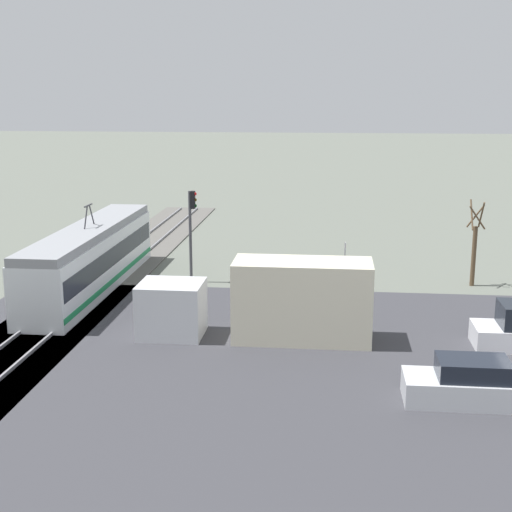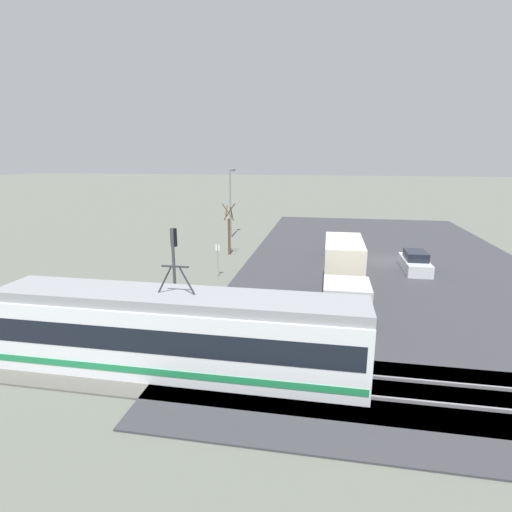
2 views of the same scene
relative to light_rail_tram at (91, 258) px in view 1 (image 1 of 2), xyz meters
name	(u,v)px [view 1 (image 1 of 2)]	position (x,y,z in m)	size (l,w,h in m)	color
rail_bed	(3,362)	(-10.62, 0.00, -1.65)	(75.34, 4.40, 0.22)	#5B5954
light_rail_tram	(91,258)	(0.00, 0.00, 0.00)	(14.95, 2.54, 4.46)	white
box_truck	(270,303)	(-6.84, -10.03, -0.06)	(2.37, 9.74, 3.38)	silver
sedan_car_0	(472,385)	(-12.50, -17.28, -0.99)	(1.77, 4.50, 1.53)	silver
traffic_light_pole	(192,223)	(2.07, -4.99, 1.59)	(0.28, 0.47, 5.05)	#47474C
street_tree	(474,247)	(2.92, -20.16, 0.42)	(1.10, 0.91, 4.64)	brown
no_parking_sign	(345,260)	(2.08, -13.29, -0.23)	(0.32, 0.08, 2.41)	gray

